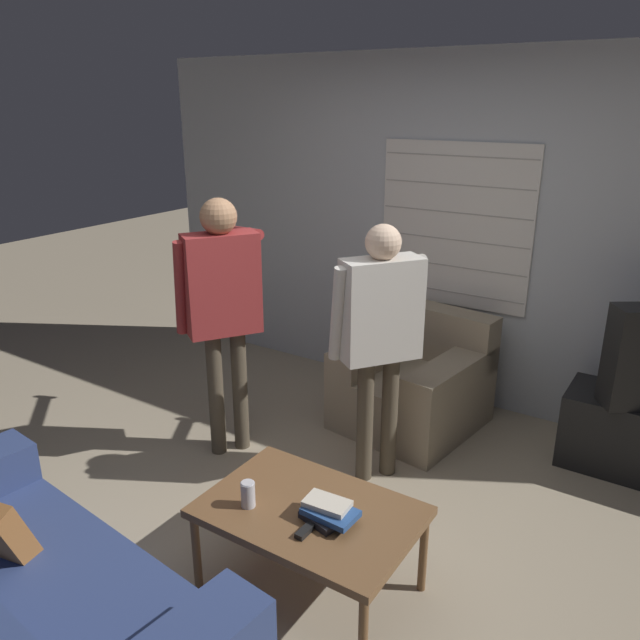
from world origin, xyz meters
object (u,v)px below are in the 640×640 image
couch_blue (10,626)px  armchair_beige (415,383)px  person_right_standing (380,323)px  soda_can (248,494)px  person_left_standing (222,296)px  book_stack (328,511)px  coffee_table (310,516)px  spare_remote (307,529)px

couch_blue → armchair_beige: (0.37, 2.85, -0.02)m
person_right_standing → soda_can: size_ratio=12.52×
person_left_standing → armchair_beige: bearing=-7.7°
couch_blue → person_right_standing: bearing=84.0°
book_stack → coffee_table: bearing=169.9°
armchair_beige → person_left_standing: 1.54m
coffee_table → book_stack: (0.11, -0.02, 0.08)m
person_right_standing → soda_can: person_right_standing is taller
couch_blue → coffee_table: size_ratio=1.97×
couch_blue → coffee_table: 1.26m
person_left_standing → book_stack: (1.28, -0.79, -0.57)m
coffee_table → soda_can: bearing=-151.1°
book_stack → soda_can: (-0.36, -0.12, 0.02)m
armchair_beige → person_right_standing: (0.08, -0.75, 0.70)m
couch_blue → person_right_standing: size_ratio=1.21×
couch_blue → soda_can: size_ratio=15.19×
person_left_standing → coffee_table: bearing=-90.3°
person_right_standing → book_stack: (0.32, -1.05, -0.50)m
armchair_beige → soda_can: (0.04, -1.92, 0.21)m
armchair_beige → spare_remote: bearing=108.7°
person_right_standing → spare_remote: bearing=-130.2°
couch_blue → person_left_standing: (-0.51, 1.85, 0.74)m
coffee_table → armchair_beige: bearing=99.1°
couch_blue → armchair_beige: couch_blue is taller
book_stack → soda_can: size_ratio=2.04×
coffee_table → spare_remote: spare_remote is taller
person_left_standing → book_stack: person_left_standing is taller
spare_remote → coffee_table: bearing=120.4°
couch_blue → armchair_beige: 2.88m
armchair_beige → coffee_table: 1.81m
couch_blue → person_right_standing: (0.45, 2.10, 0.67)m
coffee_table → person_right_standing: person_right_standing is taller
person_right_standing → couch_blue: bearing=-155.9°
couch_blue → person_left_standing: person_left_standing is taller
person_left_standing → book_stack: size_ratio=6.53×
couch_blue → person_right_standing: person_right_standing is taller
armchair_beige → book_stack: (0.40, -1.80, 0.19)m
couch_blue → person_left_standing: 2.05m
armchair_beige → spare_remote: 1.96m
coffee_table → person_left_standing: size_ratio=0.58×
armchair_beige → person_right_standing: bearing=104.2°
armchair_beige → soda_can: bearing=99.1°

